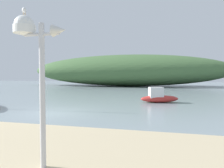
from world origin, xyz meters
TOP-DOWN VIEW (x-y plane):
  - ground_plane at (0.00, 0.00)m, footprint 120.00×120.00m
  - distant_hill at (-1.20, 30.87)m, footprint 40.04×12.07m
  - mast_structure at (3.59, -7.03)m, footprint 1.21×0.47m
  - seagull_on_radar at (3.39, -7.02)m, footprint 0.20×0.25m
  - motorboat_west_reach at (5.87, 6.19)m, footprint 3.22×1.92m

SIDE VIEW (x-z plane):
  - ground_plane at x=0.00m, z-range 0.00..0.00m
  - motorboat_west_reach at x=5.87m, z-range -0.17..1.05m
  - mast_structure at x=3.59m, z-range 1.23..4.51m
  - distant_hill at x=-1.20m, z-range 0.00..6.26m
  - seagull_on_radar at x=3.39m, z-range 3.50..3.70m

